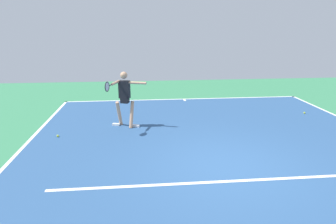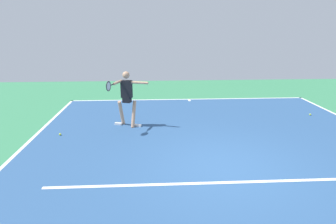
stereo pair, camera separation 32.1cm
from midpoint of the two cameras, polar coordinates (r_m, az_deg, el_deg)
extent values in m
plane|color=#388456|center=(7.09, 10.05, -10.28)|extent=(22.95, 22.95, 0.00)
cube|color=#2D5484|center=(7.09, 10.05, -10.26)|extent=(10.42, 13.41, 0.00)
cube|color=white|center=(13.26, 2.40, 2.52)|extent=(10.42, 0.10, 0.01)
cube|color=white|center=(6.51, 11.71, -12.92)|extent=(7.81, 0.10, 0.01)
cube|color=white|center=(13.07, 2.52, 2.32)|extent=(0.10, 0.30, 0.01)
cylinder|color=tan|center=(9.56, -8.00, -0.48)|extent=(0.22, 0.38, 0.86)
cube|color=white|center=(9.64, -7.20, -2.69)|extent=(0.26, 0.17, 0.07)
cylinder|color=tan|center=(9.72, -10.35, -0.32)|extent=(0.22, 0.38, 0.86)
cube|color=white|center=(9.88, -10.93, -2.38)|extent=(0.26, 0.17, 0.07)
cube|color=black|center=(9.52, -9.31, 2.34)|extent=(0.30, 0.27, 0.20)
cube|color=black|center=(9.44, -9.40, 4.33)|extent=(0.38, 0.28, 0.55)
sphere|color=tan|center=(9.36, -9.53, 7.02)|extent=(0.22, 0.22, 0.22)
cylinder|color=tan|center=(9.24, -6.88, 5.61)|extent=(0.55, 0.25, 0.08)
cylinder|color=tan|center=(9.21, -11.10, 5.57)|extent=(0.25, 0.55, 0.08)
cylinder|color=black|center=(8.86, -12.08, 5.11)|extent=(0.10, 0.22, 0.03)
torus|color=black|center=(8.64, -12.75, 4.79)|extent=(0.11, 0.29, 0.29)
cylinder|color=silver|center=(8.64, -12.75, 4.79)|extent=(0.08, 0.24, 0.25)
sphere|color=#CCE033|center=(12.06, 24.19, -0.15)|extent=(0.07, 0.07, 0.07)
sphere|color=#CCE033|center=(9.36, -21.47, -4.33)|extent=(0.07, 0.07, 0.07)
camera|label=1|loc=(0.16, -91.15, -0.33)|focal=31.52mm
camera|label=2|loc=(0.16, 88.85, 0.33)|focal=31.52mm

